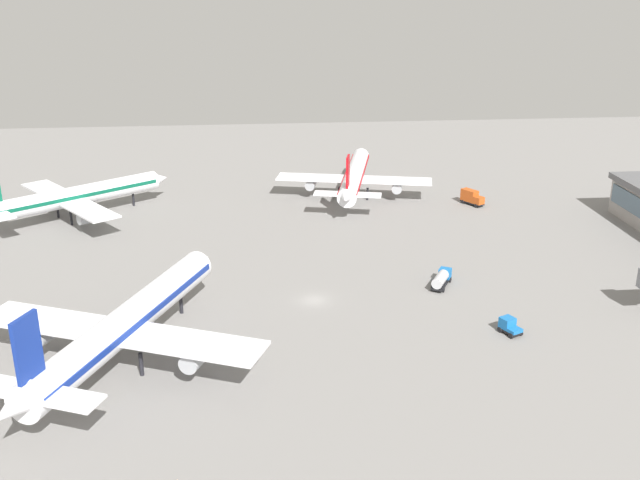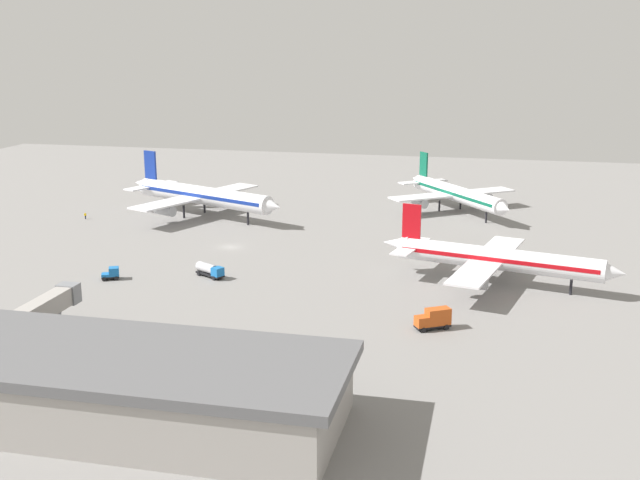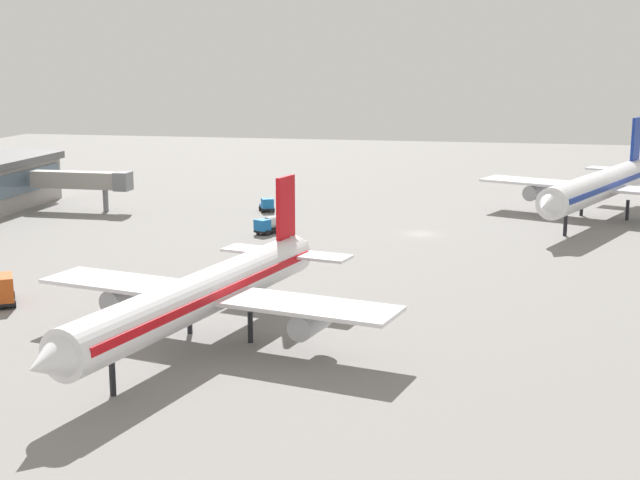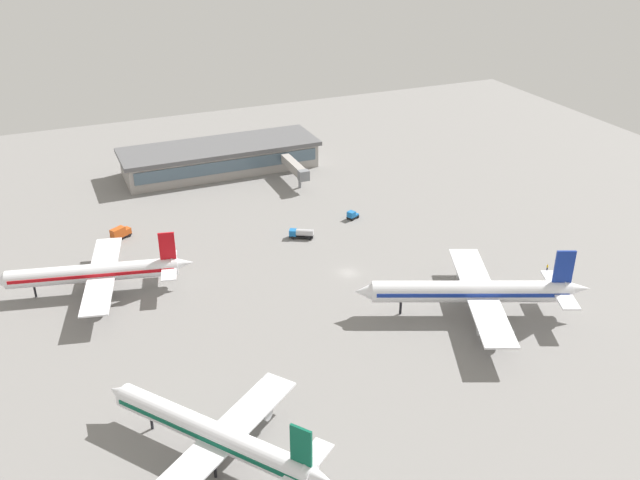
{
  "view_description": "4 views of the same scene",
  "coord_description": "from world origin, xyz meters",
  "px_view_note": "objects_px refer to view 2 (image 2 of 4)",
  "views": [
    {
      "loc": [
        -105.79,
        9.24,
        49.55
      ],
      "look_at": [
        15.11,
        -2.41,
        4.61
      ],
      "focal_mm": 41.01,
      "sensor_mm": 36.0,
      "label": 1
    },
    {
      "loc": [
        55.26,
        -154.75,
        43.8
      ],
      "look_at": [
        19.52,
        1.84,
        2.24
      ],
      "focal_mm": 43.72,
      "sensor_mm": 36.0,
      "label": 2
    },
    {
      "loc": [
        131.45,
        11.73,
        26.14
      ],
      "look_at": [
        17.28,
        -11.67,
        2.09
      ],
      "focal_mm": 50.92,
      "sensor_mm": 36.0,
      "label": 3
    },
    {
      "loc": [
        63.36,
        131.62,
        82.48
      ],
      "look_at": [
        3.32,
        -9.41,
        5.05
      ],
      "focal_mm": 39.34,
      "sensor_mm": 36.0,
      "label": 4
    }
  ],
  "objects_px": {
    "airplane_at_gate": "(456,193)",
    "baggage_tug": "(112,273)",
    "airplane_taxiing": "(495,259)",
    "airplane_distant": "(202,195)",
    "catering_truck": "(434,319)",
    "ground_crew_worker": "(85,216)",
    "fuel_truck": "(210,270)"
  },
  "relations": [
    {
      "from": "baggage_tug",
      "to": "ground_crew_worker",
      "type": "height_order",
      "value": "baggage_tug"
    },
    {
      "from": "airplane_distant",
      "to": "catering_truck",
      "type": "height_order",
      "value": "airplane_distant"
    },
    {
      "from": "airplane_taxiing",
      "to": "airplane_distant",
      "type": "bearing_deg",
      "value": 163.77
    },
    {
      "from": "catering_truck",
      "to": "baggage_tug",
      "type": "bearing_deg",
      "value": -43.3
    },
    {
      "from": "airplane_at_gate",
      "to": "catering_truck",
      "type": "relative_size",
      "value": 6.56
    },
    {
      "from": "catering_truck",
      "to": "fuel_truck",
      "type": "height_order",
      "value": "catering_truck"
    },
    {
      "from": "airplane_taxiing",
      "to": "fuel_truck",
      "type": "bearing_deg",
      "value": -159.03
    },
    {
      "from": "airplane_at_gate",
      "to": "baggage_tug",
      "type": "distance_m",
      "value": 94.9
    },
    {
      "from": "airplane_at_gate",
      "to": "airplane_taxiing",
      "type": "relative_size",
      "value": 0.86
    },
    {
      "from": "airplane_taxiing",
      "to": "catering_truck",
      "type": "height_order",
      "value": "airplane_taxiing"
    },
    {
      "from": "catering_truck",
      "to": "fuel_truck",
      "type": "distance_m",
      "value": 47.37
    },
    {
      "from": "catering_truck",
      "to": "baggage_tug",
      "type": "distance_m",
      "value": 62.43
    },
    {
      "from": "airplane_taxiing",
      "to": "baggage_tug",
      "type": "relative_size",
      "value": 11.91
    },
    {
      "from": "airplane_taxiing",
      "to": "airplane_distant",
      "type": "xyz_separation_m",
      "value": [
        -72.93,
        41.04,
        0.62
      ]
    },
    {
      "from": "catering_truck",
      "to": "ground_crew_worker",
      "type": "bearing_deg",
      "value": -63.76
    },
    {
      "from": "ground_crew_worker",
      "to": "catering_truck",
      "type": "bearing_deg",
      "value": -161.29
    },
    {
      "from": "fuel_truck",
      "to": "airplane_at_gate",
      "type": "bearing_deg",
      "value": 87.67
    },
    {
      "from": "airplane_at_gate",
      "to": "airplane_taxiing",
      "type": "distance_m",
      "value": 61.96
    },
    {
      "from": "airplane_at_gate",
      "to": "baggage_tug",
      "type": "bearing_deg",
      "value": -75.61
    },
    {
      "from": "baggage_tug",
      "to": "ground_crew_worker",
      "type": "xyz_separation_m",
      "value": [
        -30.54,
        44.9,
        -0.31
      ]
    },
    {
      "from": "catering_truck",
      "to": "fuel_truck",
      "type": "bearing_deg",
      "value": -54.19
    },
    {
      "from": "baggage_tug",
      "to": "airplane_taxiing",
      "type": "bearing_deg",
      "value": -15.25
    },
    {
      "from": "airplane_at_gate",
      "to": "airplane_distant",
      "type": "xyz_separation_m",
      "value": [
        -62.3,
        -20.0,
        0.63
      ]
    },
    {
      "from": "catering_truck",
      "to": "ground_crew_worker",
      "type": "height_order",
      "value": "catering_truck"
    },
    {
      "from": "airplane_at_gate",
      "to": "ground_crew_worker",
      "type": "height_order",
      "value": "airplane_at_gate"
    },
    {
      "from": "airplane_at_gate",
      "to": "catering_truck",
      "type": "height_order",
      "value": "airplane_at_gate"
    },
    {
      "from": "airplane_distant",
      "to": "baggage_tug",
      "type": "xyz_separation_m",
      "value": [
        2.84,
        -53.86,
        -4.4
      ]
    },
    {
      "from": "airplane_at_gate",
      "to": "airplane_distant",
      "type": "height_order",
      "value": "airplane_distant"
    },
    {
      "from": "airplane_at_gate",
      "to": "fuel_truck",
      "type": "height_order",
      "value": "airplane_at_gate"
    },
    {
      "from": "baggage_tug",
      "to": "fuel_truck",
      "type": "bearing_deg",
      "value": -7.87
    },
    {
      "from": "catering_truck",
      "to": "baggage_tug",
      "type": "height_order",
      "value": "catering_truck"
    },
    {
      "from": "airplane_distant",
      "to": "baggage_tug",
      "type": "relative_size",
      "value": 12.88
    }
  ]
}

